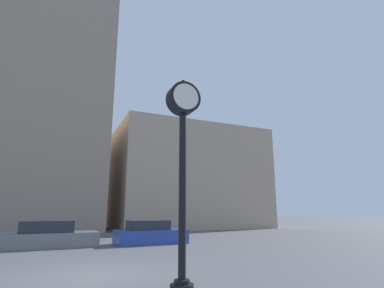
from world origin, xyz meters
The scene contains 6 objects.
ground_plane centered at (0.00, 0.00, 0.00)m, with size 200.00×200.00×0.00m, color #515156.
building_tall_tower centered at (-4.80, 24.00, 19.41)m, with size 15.51×12.00×38.81m.
building_storefront_row centered at (13.08, 24.00, 5.70)m, with size 17.12×12.00×11.41m.
street_clock centered at (1.69, -2.53, 3.60)m, with size 0.88×0.57×5.34m.
car_grey centered at (-1.33, 8.08, 0.56)m, with size 4.63×2.00×1.34m.
car_blue centered at (3.93, 7.79, 0.55)m, with size 4.09×2.08×1.31m.
Camera 1 is at (-1.21, -9.61, 1.79)m, focal length 28.00 mm.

